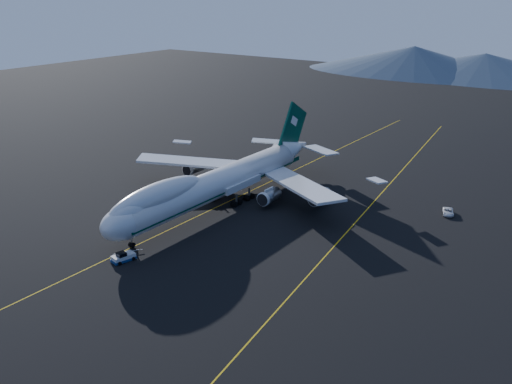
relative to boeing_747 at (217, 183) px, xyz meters
The scene contains 6 objects.
ground 5.81m from the boeing_747, 90.00° to the right, with size 500.00×500.00×0.00m, color black.
taxiway_line_main 5.80m from the boeing_747, 90.00° to the right, with size 0.25×220.00×0.01m, color gold.
taxiway_line_side 32.14m from the boeing_747, 18.38° to the left, with size 0.25×200.00×0.01m, color gold.
boeing_747 is the anchor object (origin of this frame).
pushback_tug 31.98m from the boeing_747, 84.54° to the right, with size 3.23×4.75×1.90m.
service_van 51.93m from the boeing_747, 29.84° to the left, with size 2.19×4.75×1.32m, color silver.
Camera 1 is at (77.43, -94.63, 47.73)m, focal length 40.00 mm.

